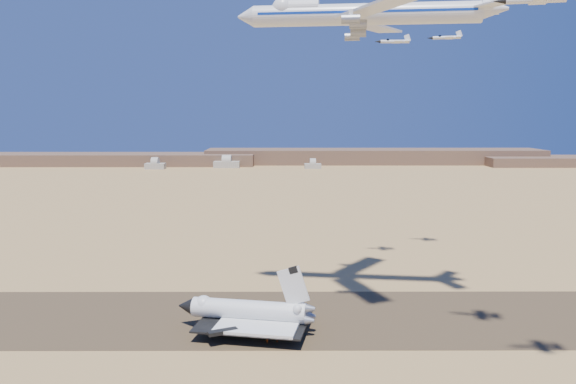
{
  "coord_description": "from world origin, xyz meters",
  "views": [
    {
      "loc": [
        9.45,
        -167.67,
        63.04
      ],
      "look_at": [
        9.99,
        8.0,
        38.33
      ],
      "focal_mm": 35.0,
      "sensor_mm": 36.0,
      "label": 1
    }
  ],
  "objects_px": {
    "crew_c": "(277,339)",
    "chase_jet_e": "(394,41)",
    "crew_b": "(267,340)",
    "chase_jet_f": "(446,37)",
    "shuttle": "(248,313)",
    "crew_a": "(268,338)",
    "carrier_747": "(357,14)",
    "chase_jet_a": "(534,0)"
  },
  "relations": [
    {
      "from": "shuttle",
      "to": "chase_jet_a",
      "type": "relative_size",
      "value": 2.5
    },
    {
      "from": "shuttle",
      "to": "chase_jet_a",
      "type": "xyz_separation_m",
      "value": [
        68.66,
        -22.6,
        83.6
      ]
    },
    {
      "from": "shuttle",
      "to": "chase_jet_e",
      "type": "distance_m",
      "value": 119.05
    },
    {
      "from": "crew_b",
      "to": "crew_c",
      "type": "bearing_deg",
      "value": -89.28
    },
    {
      "from": "chase_jet_a",
      "to": "crew_a",
      "type": "bearing_deg",
      "value": 178.52
    },
    {
      "from": "chase_jet_f",
      "to": "crew_c",
      "type": "bearing_deg",
      "value": -114.24
    },
    {
      "from": "crew_a",
      "to": "chase_jet_e",
      "type": "height_order",
      "value": "chase_jet_e"
    },
    {
      "from": "shuttle",
      "to": "crew_a",
      "type": "relative_size",
      "value": 21.94
    },
    {
      "from": "crew_b",
      "to": "chase_jet_f",
      "type": "xyz_separation_m",
      "value": [
        71.71,
        91.61,
        93.28
      ]
    },
    {
      "from": "crew_a",
      "to": "crew_b",
      "type": "height_order",
      "value": "crew_a"
    },
    {
      "from": "carrier_747",
      "to": "crew_a",
      "type": "distance_m",
      "value": 99.02
    },
    {
      "from": "crew_c",
      "to": "chase_jet_a",
      "type": "distance_m",
      "value": 107.49
    },
    {
      "from": "crew_a",
      "to": "crew_b",
      "type": "bearing_deg",
      "value": 172.24
    },
    {
      "from": "chase_jet_a",
      "to": "chase_jet_f",
      "type": "height_order",
      "value": "chase_jet_f"
    },
    {
      "from": "carrier_747",
      "to": "crew_c",
      "type": "xyz_separation_m",
      "value": [
        -24.07,
        -26.95,
        -91.76
      ]
    },
    {
      "from": "crew_a",
      "to": "chase_jet_f",
      "type": "relative_size",
      "value": 0.13
    },
    {
      "from": "chase_jet_e",
      "to": "crew_a",
      "type": "bearing_deg",
      "value": -120.98
    },
    {
      "from": "shuttle",
      "to": "crew_b",
      "type": "distance_m",
      "value": 11.81
    },
    {
      "from": "carrier_747",
      "to": "chase_jet_a",
      "type": "bearing_deg",
      "value": -41.55
    },
    {
      "from": "chase_jet_e",
      "to": "chase_jet_f",
      "type": "distance_m",
      "value": 31.03
    },
    {
      "from": "carrier_747",
      "to": "crew_b",
      "type": "height_order",
      "value": "carrier_747"
    },
    {
      "from": "crew_c",
      "to": "crew_b",
      "type": "bearing_deg",
      "value": 49.54
    },
    {
      "from": "carrier_747",
      "to": "chase_jet_e",
      "type": "bearing_deg",
      "value": 73.77
    },
    {
      "from": "shuttle",
      "to": "crew_a",
      "type": "distance_m",
      "value": 10.77
    },
    {
      "from": "chase_jet_f",
      "to": "chase_jet_a",
      "type": "bearing_deg",
      "value": -82.02
    },
    {
      "from": "crew_c",
      "to": "chase_jet_e",
      "type": "distance_m",
      "value": 123.62
    },
    {
      "from": "chase_jet_a",
      "to": "carrier_747",
      "type": "bearing_deg",
      "value": 143.08
    },
    {
      "from": "shuttle",
      "to": "crew_a",
      "type": "bearing_deg",
      "value": -40.83
    },
    {
      "from": "shuttle",
      "to": "chase_jet_f",
      "type": "distance_m",
      "value": 144.05
    },
    {
      "from": "chase_jet_a",
      "to": "chase_jet_f",
      "type": "bearing_deg",
      "value": 96.97
    },
    {
      "from": "shuttle",
      "to": "chase_jet_f",
      "type": "bearing_deg",
      "value": 57.39
    },
    {
      "from": "crew_c",
      "to": "chase_jet_f",
      "type": "xyz_separation_m",
      "value": [
        69.07,
        91.03,
        93.31
      ]
    },
    {
      "from": "shuttle",
      "to": "carrier_747",
      "type": "relative_size",
      "value": 0.5
    },
    {
      "from": "crew_a",
      "to": "shuttle",
      "type": "bearing_deg",
      "value": 31.46
    },
    {
      "from": "chase_jet_f",
      "to": "crew_b",
      "type": "bearing_deg",
      "value": -115.1
    },
    {
      "from": "chase_jet_a",
      "to": "crew_c",
      "type": "bearing_deg",
      "value": 178.7
    },
    {
      "from": "shuttle",
      "to": "crew_a",
      "type": "height_order",
      "value": "shuttle"
    },
    {
      "from": "chase_jet_a",
      "to": "chase_jet_e",
      "type": "bearing_deg",
      "value": 112.23
    },
    {
      "from": "crew_a",
      "to": "chase_jet_e",
      "type": "distance_m",
      "value": 124.05
    },
    {
      "from": "crew_a",
      "to": "chase_jet_f",
      "type": "bearing_deg",
      "value": -45.49
    },
    {
      "from": "carrier_747",
      "to": "chase_jet_e",
      "type": "height_order",
      "value": "carrier_747"
    },
    {
      "from": "crew_b",
      "to": "chase_jet_f",
      "type": "relative_size",
      "value": 0.13
    }
  ]
}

